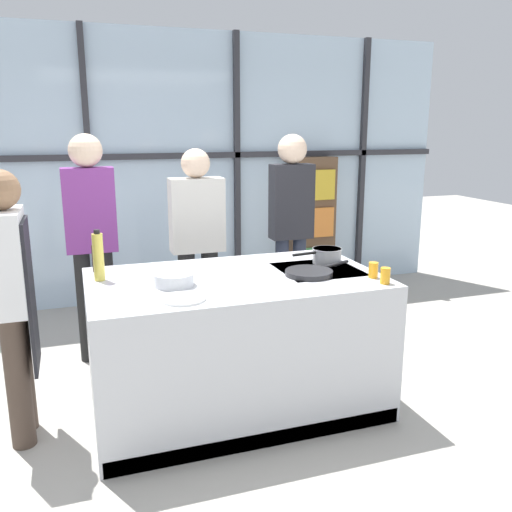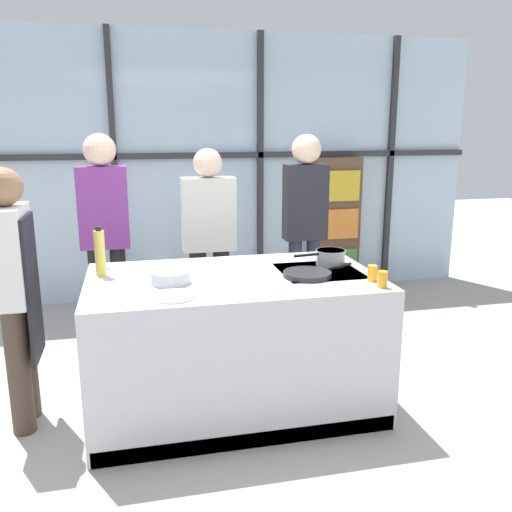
# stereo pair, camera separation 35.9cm
# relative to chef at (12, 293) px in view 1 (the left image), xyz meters

# --- Properties ---
(ground_plane) EXTENTS (18.00, 18.00, 0.00)m
(ground_plane) POSITION_rel_chef_xyz_m (1.32, -0.05, -0.91)
(ground_plane) COLOR #ADA89E
(back_window_wall) EXTENTS (6.40, 0.10, 2.80)m
(back_window_wall) POSITION_rel_chef_xyz_m (1.32, 2.48, 0.49)
(back_window_wall) COLOR silver
(back_window_wall) RESTS_ON ground_plane
(bookshelf) EXTENTS (0.54, 0.19, 1.51)m
(bookshelf) POSITION_rel_chef_xyz_m (2.93, 2.29, -0.16)
(bookshelf) COLOR brown
(bookshelf) RESTS_ON ground_plane
(demo_island) EXTENTS (1.85, 1.09, 0.90)m
(demo_island) POSITION_rel_chef_xyz_m (1.32, -0.05, -0.46)
(demo_island) COLOR silver
(demo_island) RESTS_ON ground_plane
(chef) EXTENTS (0.23, 0.43, 1.62)m
(chef) POSITION_rel_chef_xyz_m (0.00, 0.00, 0.00)
(chef) COLOR #47382D
(chef) RESTS_ON ground_plane
(spectator_far_left) EXTENTS (0.38, 0.25, 1.79)m
(spectator_far_left) POSITION_rel_chef_xyz_m (0.49, 1.03, 0.14)
(spectator_far_left) COLOR black
(spectator_far_left) RESTS_ON ground_plane
(spectator_center_left) EXTENTS (0.44, 0.23, 1.67)m
(spectator_center_left) POSITION_rel_chef_xyz_m (1.32, 1.03, 0.04)
(spectator_center_left) COLOR black
(spectator_center_left) RESTS_ON ground_plane
(spectator_center_right) EXTENTS (0.37, 0.25, 1.78)m
(spectator_center_right) POSITION_rel_chef_xyz_m (2.15, 1.03, 0.14)
(spectator_center_right) COLOR #232838
(spectator_center_right) RESTS_ON ground_plane
(frying_pan) EXTENTS (0.52, 0.33, 0.04)m
(frying_pan) POSITION_rel_chef_xyz_m (1.79, -0.17, 0.01)
(frying_pan) COLOR #232326
(frying_pan) RESTS_ON demo_island
(saucepan) EXTENTS (0.38, 0.21, 0.11)m
(saucepan) POSITION_rel_chef_xyz_m (2.03, 0.07, 0.05)
(saucepan) COLOR silver
(saucepan) RESTS_ON demo_island
(white_plate) EXTENTS (0.25, 0.25, 0.01)m
(white_plate) POSITION_rel_chef_xyz_m (0.91, -0.41, -0.00)
(white_plate) COLOR white
(white_plate) RESTS_ON demo_island
(mixing_bowl) EXTENTS (0.24, 0.24, 0.08)m
(mixing_bowl) POSITION_rel_chef_xyz_m (0.91, -0.12, 0.03)
(mixing_bowl) COLOR silver
(mixing_bowl) RESTS_ON demo_island
(oil_bottle) EXTENTS (0.07, 0.07, 0.32)m
(oil_bottle) POSITION_rel_chef_xyz_m (0.50, 0.14, 0.14)
(oil_bottle) COLOR #E0CC4C
(oil_bottle) RESTS_ON demo_island
(pepper_grinder) EXTENTS (0.05, 0.05, 0.21)m
(pepper_grinder) POSITION_rel_chef_xyz_m (0.49, 0.36, 0.08)
(pepper_grinder) COLOR #332319
(pepper_grinder) RESTS_ON demo_island
(juice_glass_near) EXTENTS (0.06, 0.06, 0.10)m
(juice_glass_near) POSITION_rel_chef_xyz_m (2.15, -0.50, 0.04)
(juice_glass_near) COLOR orange
(juice_glass_near) RESTS_ON demo_island
(juice_glass_far) EXTENTS (0.06, 0.06, 0.10)m
(juice_glass_far) POSITION_rel_chef_xyz_m (2.15, -0.36, 0.04)
(juice_glass_far) COLOR orange
(juice_glass_far) RESTS_ON demo_island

